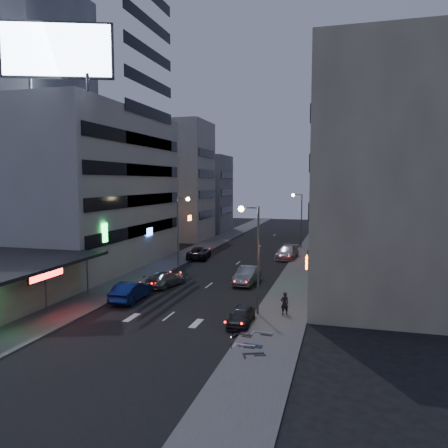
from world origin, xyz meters
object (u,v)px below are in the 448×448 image
at_px(parked_car_right_far, 287,253).
at_px(person, 285,303).
at_px(parked_car_right_near, 241,316).
at_px(road_car_blue, 131,291).
at_px(parked_car_right_mid, 247,275).
at_px(scooter_silver_b, 274,324).
at_px(road_car_silver, 166,279).
at_px(scooter_black_b, 253,327).
at_px(scooter_black_a, 264,343).
at_px(parked_car_left, 199,253).
at_px(scooter_blue, 264,336).
at_px(scooter_silver_a, 256,336).

height_order(parked_car_right_far, person, person).
height_order(parked_car_right_near, road_car_blue, road_car_blue).
relative_size(parked_car_right_mid, scooter_silver_b, 2.42).
bearing_deg(road_car_silver, parked_car_right_near, 148.59).
distance_m(parked_car_right_near, scooter_black_b, 2.57).
relative_size(parked_car_right_far, scooter_silver_b, 2.71).
height_order(parked_car_right_far, scooter_black_b, parked_car_right_far).
bearing_deg(parked_car_right_mid, scooter_black_a, -71.67).
relative_size(parked_car_right_near, scooter_black_b, 2.14).
distance_m(parked_car_left, person, 25.49).
height_order(road_car_silver, person, person).
bearing_deg(road_car_silver, road_car_blue, 94.18).
distance_m(parked_car_right_far, road_car_blue, 25.45).
relative_size(person, scooter_black_b, 0.96).
bearing_deg(road_car_blue, scooter_blue, 149.09).
relative_size(parked_car_left, parked_car_right_far, 0.97).
xyz_separation_m(parked_car_right_mid, scooter_silver_b, (4.72, -13.57, -0.07)).
distance_m(parked_car_left, scooter_blue, 30.96).
height_order(parked_car_right_near, scooter_black_a, parked_car_right_near).
xyz_separation_m(parked_car_left, road_car_silver, (1.73, -15.07, -0.05)).
xyz_separation_m(parked_car_right_far, scooter_silver_b, (2.67, -28.41, -0.06)).
height_order(parked_car_right_near, scooter_blue, scooter_blue).
relative_size(parked_car_left, scooter_black_a, 2.91).
bearing_deg(parked_car_left, scooter_blue, 107.91).
bearing_deg(parked_car_right_far, parked_car_right_near, -85.08).
bearing_deg(scooter_silver_a, parked_car_right_far, 4.61).
distance_m(road_car_silver, scooter_blue, 17.38).
xyz_separation_m(parked_car_right_near, parked_car_right_far, (-0.17, 26.91, 0.17)).
height_order(parked_car_right_near, scooter_silver_b, scooter_silver_b).
xyz_separation_m(parked_car_right_far, scooter_black_b, (1.46, -29.13, -0.15)).
xyz_separation_m(person, scooter_silver_b, (-0.15, -4.23, -0.22)).
bearing_deg(parked_car_right_near, scooter_black_a, -63.76).
bearing_deg(parked_car_right_mid, parked_car_left, 129.50).
relative_size(parked_car_left, scooter_black_b, 3.09).
xyz_separation_m(scooter_blue, scooter_black_b, (-0.98, 1.55, -0.04)).
bearing_deg(scooter_silver_a, parked_car_left, 25.87).
relative_size(scooter_black_a, scooter_black_b, 1.06).
relative_size(parked_car_right_near, parked_car_right_mid, 0.75).
distance_m(scooter_blue, scooter_black_b, 1.83).
height_order(parked_car_right_mid, road_car_silver, parked_car_right_mid).
distance_m(scooter_black_b, scooter_silver_b, 1.40).
distance_m(parked_car_right_mid, road_car_blue, 11.71).
bearing_deg(scooter_silver_b, parked_car_right_mid, 24.69).
bearing_deg(scooter_silver_a, parked_car_right_near, 26.05).
relative_size(person, scooter_blue, 0.89).
relative_size(scooter_silver_a, scooter_blue, 1.02).
relative_size(parked_car_right_mid, parked_car_left, 0.92).
xyz_separation_m(scooter_blue, scooter_silver_b, (0.23, 2.26, 0.05)).
relative_size(parked_car_right_far, scooter_blue, 2.93).
bearing_deg(parked_car_right_mid, person, -59.66).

